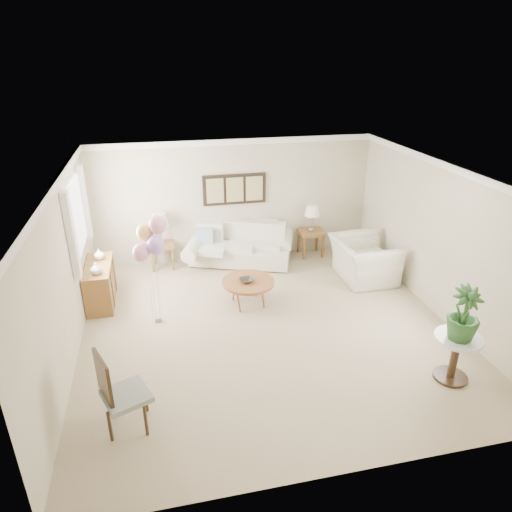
{
  "coord_description": "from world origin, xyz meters",
  "views": [
    {
      "loc": [
        -1.6,
        -6.27,
        4.22
      ],
      "look_at": [
        -0.07,
        0.6,
        1.05
      ],
      "focal_mm": 32.0,
      "sensor_mm": 36.0,
      "label": 1
    }
  ],
  "objects_px": {
    "sofa": "(240,247)",
    "armchair": "(363,260)",
    "coffee_table": "(248,283)",
    "accent_chair": "(119,391)",
    "balloon_cluster": "(150,239)"
  },
  "relations": [
    {
      "from": "accent_chair",
      "to": "balloon_cluster",
      "type": "bearing_deg",
      "value": 78.57
    },
    {
      "from": "sofa",
      "to": "accent_chair",
      "type": "bearing_deg",
      "value": -117.5
    },
    {
      "from": "armchair",
      "to": "balloon_cluster",
      "type": "bearing_deg",
      "value": 100.15
    },
    {
      "from": "coffee_table",
      "to": "accent_chair",
      "type": "distance_m",
      "value": 3.32
    },
    {
      "from": "sofa",
      "to": "coffee_table",
      "type": "height_order",
      "value": "sofa"
    },
    {
      "from": "sofa",
      "to": "accent_chair",
      "type": "height_order",
      "value": "accent_chair"
    },
    {
      "from": "coffee_table",
      "to": "armchair",
      "type": "height_order",
      "value": "armchair"
    },
    {
      "from": "coffee_table",
      "to": "accent_chair",
      "type": "bearing_deg",
      "value": -129.17
    },
    {
      "from": "armchair",
      "to": "balloon_cluster",
      "type": "relative_size",
      "value": 0.67
    },
    {
      "from": "sofa",
      "to": "coffee_table",
      "type": "bearing_deg",
      "value": -96.22
    },
    {
      "from": "accent_chair",
      "to": "balloon_cluster",
      "type": "xyz_separation_m",
      "value": [
        0.48,
        2.35,
        0.96
      ]
    },
    {
      "from": "sofa",
      "to": "armchair",
      "type": "distance_m",
      "value": 2.62
    },
    {
      "from": "armchair",
      "to": "accent_chair",
      "type": "relative_size",
      "value": 1.2
    },
    {
      "from": "sofa",
      "to": "accent_chair",
      "type": "distance_m",
      "value": 4.98
    },
    {
      "from": "sofa",
      "to": "coffee_table",
      "type": "distance_m",
      "value": 1.85
    }
  ]
}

